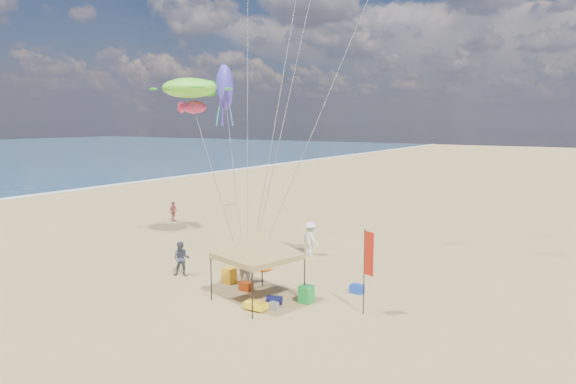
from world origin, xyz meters
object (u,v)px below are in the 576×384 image
object	(u,v)px
cooler_red	(246,286)
chair_yellow	(229,275)
chair_green	(306,294)
cooler_blue	(357,289)
beach_cart	(256,305)
person_near_a	(245,262)
person_near_c	(310,239)
person_near_b	(181,259)
feather_flag	(368,259)
canopy_tent	(257,234)
person_far_a	(173,212)

from	to	relation	value
cooler_red	chair_yellow	size ratio (longest dim) A/B	0.77
cooler_red	chair_green	distance (m)	2.93
cooler_blue	beach_cart	xyz separation A→B (m)	(-2.43, -3.92, 0.01)
person_near_a	cooler_red	bearing A→B (deg)	120.85
cooler_blue	person_near_c	size ratio (longest dim) A/B	0.29
person_near_a	person_near_b	bearing A→B (deg)	6.11
chair_yellow	person_near_b	xyz separation A→B (m)	(-2.54, -0.38, 0.48)
feather_flag	chair_green	xyz separation A→B (m)	(-2.61, -0.03, -1.84)
cooler_blue	person_near_a	bearing A→B (deg)	-164.07
canopy_tent	person_near_a	bearing A→B (deg)	139.14
canopy_tent	beach_cart	bearing A→B (deg)	-58.34
feather_flag	chair_yellow	xyz separation A→B (m)	(-6.81, 0.26, -1.84)
canopy_tent	cooler_red	distance (m)	2.95
canopy_tent	person_near_c	xyz separation A→B (m)	(-1.81, 7.33, -1.85)
cooler_blue	beach_cart	world-z (taller)	cooler_blue
feather_flag	cooler_blue	distance (m)	3.21
chair_green	person_near_c	size ratio (longest dim) A/B	0.38
feather_flag	person_far_a	xyz separation A→B (m)	(-19.26, 9.18, -1.46)
person_near_a	person_far_a	bearing A→B (deg)	-42.11
person_near_c	person_far_a	bearing A→B (deg)	9.66
cooler_blue	person_far_a	xyz separation A→B (m)	(-17.88, 7.07, 0.54)
person_near_a	person_near_b	world-z (taller)	person_near_a
beach_cart	person_near_a	xyz separation A→B (m)	(-2.45, 2.52, 0.73)
beach_cart	person_far_a	xyz separation A→B (m)	(-15.45, 10.99, 0.53)
cooler_blue	person_near_b	world-z (taller)	person_near_b
cooler_blue	person_near_a	distance (m)	5.13
person_near_a	beach_cart	bearing A→B (deg)	125.17
feather_flag	person_far_a	size ratio (longest dim) A/B	2.25
person_near_c	person_near_a	bearing A→B (deg)	110.62
beach_cart	person_near_a	distance (m)	3.59
person_near_b	chair_yellow	bearing A→B (deg)	-23.64
chair_green	person_near_a	xyz separation A→B (m)	(-3.65, 0.74, 0.58)
cooler_blue	chair_green	bearing A→B (deg)	-119.94
cooler_blue	cooler_red	bearing A→B (deg)	-151.45
cooler_red	person_near_b	xyz separation A→B (m)	(-3.82, 0.03, 0.64)
person_near_a	person_near_b	xyz separation A→B (m)	(-3.09, -0.84, -0.10)
cooler_blue	chair_green	world-z (taller)	chair_green
canopy_tent	cooler_red	xyz separation A→B (m)	(-1.20, 0.79, -2.58)
feather_flag	chair_green	size ratio (longest dim) A/B	4.70
canopy_tent	person_far_a	distance (m)	18.15
cooler_red	person_near_c	world-z (taller)	person_near_c
cooler_blue	person_near_b	distance (m)	8.30
cooler_blue	person_near_b	bearing A→B (deg)	-164.38
cooler_red	person_far_a	distance (m)	16.61
canopy_tent	chair_yellow	bearing A→B (deg)	153.95
canopy_tent	person_far_a	world-z (taller)	canopy_tent
cooler_blue	canopy_tent	bearing A→B (deg)	-134.08
chair_green	person_near_a	size ratio (longest dim) A/B	0.37
cooler_red	chair_yellow	world-z (taller)	chair_yellow
cooler_red	beach_cart	size ratio (longest dim) A/B	0.60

